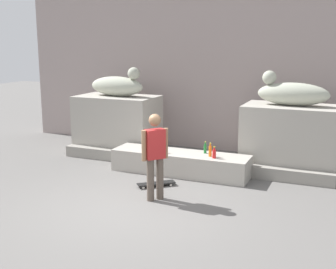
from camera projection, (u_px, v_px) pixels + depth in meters
name	position (u px, v px, depth m)	size (l,w,h in m)	color
ground_plane	(135.00, 207.00, 8.03)	(40.00, 40.00, 0.00)	#605E5B
facade_wall	(218.00, 55.00, 12.06)	(11.84, 0.60, 5.24)	gray
pedestal_left	(118.00, 125.00, 11.81)	(2.14, 1.26, 1.56)	#A39E93
pedestal_right	(290.00, 139.00, 10.07)	(2.14, 1.26, 1.56)	#A39E93
statue_reclining_left	(118.00, 85.00, 11.57)	(1.65, 0.73, 0.78)	#ABAF9B
statue_reclining_right	(291.00, 93.00, 9.86)	(1.62, 0.61, 0.78)	#ABAF9B
ledge_block	(180.00, 163.00, 10.01)	(3.18, 0.80, 0.50)	#A39E93
skater	(155.00, 153.00, 8.22)	(0.38, 0.44, 1.67)	brown
skateboard	(156.00, 183.00, 9.16)	(0.73, 0.68, 0.08)	black
bottle_green	(205.00, 148.00, 9.87)	(0.07, 0.07, 0.27)	#1E722D
bottle_clear	(162.00, 148.00, 9.92)	(0.06, 0.06, 0.26)	silver
bottle_red	(214.00, 154.00, 9.45)	(0.08, 0.08, 0.26)	red
bottle_orange	(210.00, 151.00, 9.59)	(0.07, 0.07, 0.31)	orange
stair_step	(188.00, 162.00, 10.49)	(6.70, 0.50, 0.28)	gray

